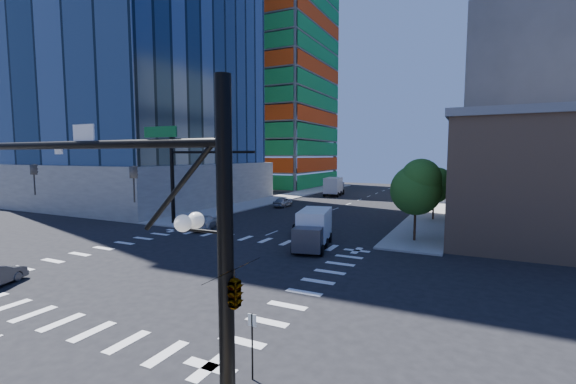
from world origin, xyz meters
The scene contains 16 objects.
ground centered at (0.00, 0.00, 0.00)m, with size 160.00×160.00×0.00m, color black.
road_markings centered at (0.00, 0.00, 0.01)m, with size 20.00×20.00×0.01m, color silver.
sidewalk_ne centered at (12.50, 40.00, 0.07)m, with size 5.00×60.00×0.15m, color gray.
sidewalk_nw centered at (-12.50, 40.00, 0.07)m, with size 5.00×60.00×0.15m, color gray.
construction_building centered at (-27.41, 61.93, 24.61)m, with size 25.16×34.50×70.60m.
bg_building_ne centered at (27.00, 55.00, 14.00)m, with size 24.00×30.00×28.00m, color #5C5752.
signal_mast_se centered at (10.60, -11.50, 5.01)m, with size 10.51×2.48×9.00m.
signal_mast_nw centered at (-10.00, 11.50, 5.49)m, with size 10.20×0.40×9.00m.
tree_south centered at (12.63, 13.90, 4.69)m, with size 4.16×4.16×6.82m.
tree_north centered at (12.93, 25.90, 3.99)m, with size 3.54×3.52×5.78m.
no_parking_sign centered at (10.70, -9.00, 1.38)m, with size 0.30×0.06×2.20m.
car_nb_far centered at (2.93, 14.06, 0.77)m, with size 2.55×5.52×1.53m, color black.
car_sb_near centered at (-6.89, 10.83, 0.69)m, with size 1.92×4.72×1.37m, color beige.
car_sb_mid centered at (-7.33, 28.80, 0.68)m, with size 1.61×3.99×1.36m, color #A1A4A8.
box_truck_near centered at (5.67, 8.22, 1.29)m, with size 3.50×5.92×2.91m.
box_truck_far centered at (-5.91, 46.43, 1.45)m, with size 3.45×6.55×3.28m.
Camera 1 is at (16.94, -19.11, 7.24)m, focal length 24.00 mm.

